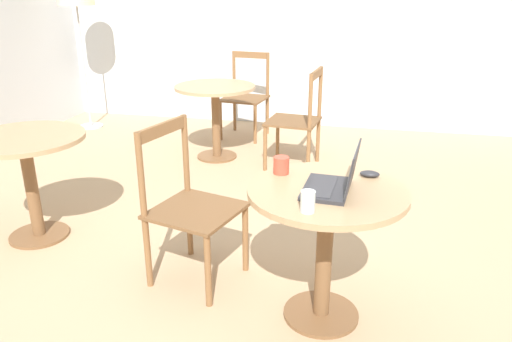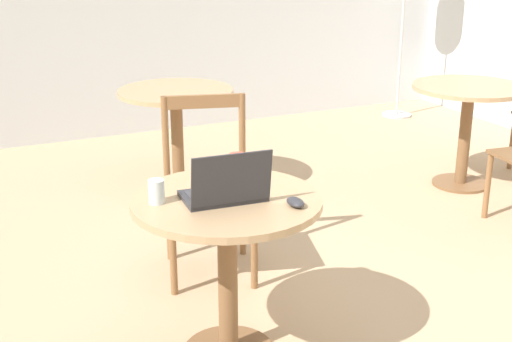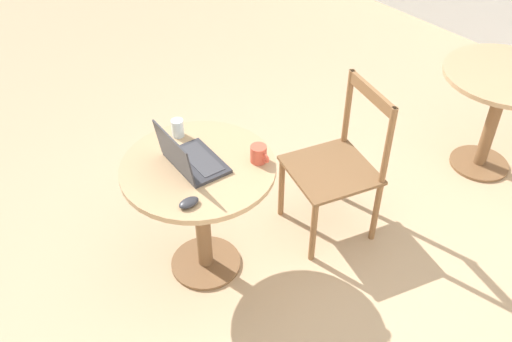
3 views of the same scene
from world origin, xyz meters
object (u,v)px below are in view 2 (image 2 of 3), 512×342
(laptop, at_px, (225,190))
(mug, at_px, (239,164))
(mouse, at_px, (295,202))
(cafe_table_far, at_px, (176,113))
(cafe_table_mid, at_px, (467,108))
(drinking_glass, at_px, (156,192))
(chair_near_back, at_px, (208,190))
(cafe_table_near, at_px, (227,235))

(laptop, relative_size, mug, 2.84)
(laptop, xyz_separation_m, mouse, (0.23, -0.16, -0.03))
(cafe_table_far, relative_size, mouse, 7.74)
(cafe_table_mid, xyz_separation_m, drinking_glass, (-2.60, -1.20, 0.21))
(mouse, distance_m, mug, 0.45)
(mouse, distance_m, drinking_glass, 0.55)
(chair_near_back, height_order, laptop, laptop)
(cafe_table_far, xyz_separation_m, mug, (-0.30, -1.74, 0.21))
(cafe_table_mid, xyz_separation_m, chair_near_back, (-2.11, -0.48, -0.11))
(cafe_table_mid, distance_m, cafe_table_far, 2.00)
(mouse, relative_size, drinking_glass, 1.04)
(chair_near_back, xyz_separation_m, mug, (-0.06, -0.54, 0.31))
(chair_near_back, height_order, mouse, chair_near_back)
(chair_near_back, xyz_separation_m, drinking_glass, (-0.49, -0.73, 0.32))
(laptop, relative_size, drinking_glass, 3.52)
(cafe_table_near, bearing_deg, cafe_table_far, 77.00)
(laptop, height_order, drinking_glass, laptop)
(cafe_table_near, xyz_separation_m, laptop, (-0.02, -0.03, 0.21))
(drinking_glass, bearing_deg, chair_near_back, 55.93)
(cafe_table_near, height_order, drinking_glass, drinking_glass)
(cafe_table_far, xyz_separation_m, chair_near_back, (-0.24, -1.20, -0.11))
(chair_near_back, relative_size, mouse, 9.24)
(cafe_table_mid, xyz_separation_m, mouse, (-2.12, -1.46, 0.18))
(cafe_table_mid, xyz_separation_m, cafe_table_far, (-1.87, 0.72, 0.00))
(cafe_table_near, xyz_separation_m, chair_near_back, (0.22, 0.79, -0.11))
(cafe_table_near, height_order, mouse, mouse)
(cafe_table_far, distance_m, mug, 1.77)
(cafe_table_mid, bearing_deg, laptop, -151.03)
(chair_near_back, bearing_deg, laptop, -106.18)
(cafe_table_far, bearing_deg, mouse, -96.53)
(chair_near_back, relative_size, mug, 7.76)
(cafe_table_near, bearing_deg, drinking_glass, 166.63)
(chair_near_back, relative_size, laptop, 2.74)
(laptop, bearing_deg, drinking_glass, 159.18)
(cafe_table_near, distance_m, drinking_glass, 0.35)
(cafe_table_mid, bearing_deg, chair_near_back, -167.24)
(chair_near_back, bearing_deg, mouse, -90.65)
(chair_near_back, distance_m, drinking_glass, 0.93)
(cafe_table_near, height_order, chair_near_back, chair_near_back)
(chair_near_back, bearing_deg, drinking_glass, -124.07)
(cafe_table_far, distance_m, laptop, 2.09)
(cafe_table_near, distance_m, laptop, 0.21)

